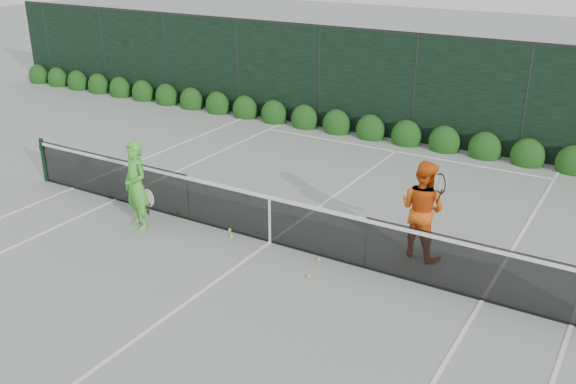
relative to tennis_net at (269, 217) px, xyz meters
The scene contains 8 objects.
ground 0.53m from the tennis_net, ahead, with size 80.00×80.00×0.00m, color gray.
tennis_net is the anchor object (origin of this frame).
player_woman 2.77m from the tennis_net, 163.53° to the right, with size 0.77×0.62×1.82m.
player_man 2.89m from the tennis_net, 20.55° to the left, with size 1.05×0.91×1.86m.
court_lines 0.53m from the tennis_net, ahead, with size 11.03×23.83×0.01m.
windscreen_fence 2.88m from the tennis_net, 89.49° to the right, with size 32.00×21.07×3.06m.
hedge_row 7.16m from the tennis_net, 89.80° to the left, with size 31.66×0.65×0.94m.
tennis_balls 0.62m from the tennis_net, 143.08° to the right, with size 3.82×1.02×0.07m.
Camera 1 is at (6.03, -9.38, 5.64)m, focal length 40.00 mm.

